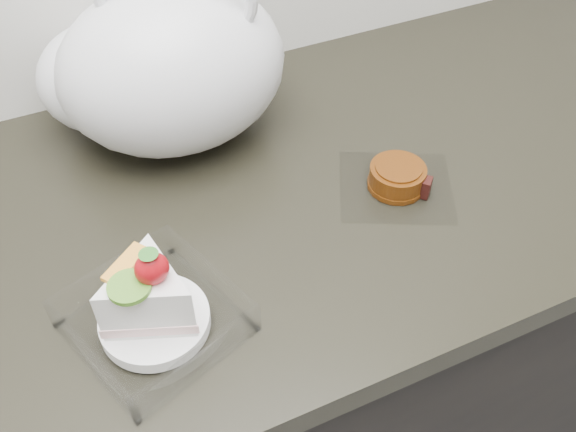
{
  "coord_description": "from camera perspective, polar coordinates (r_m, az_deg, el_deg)",
  "views": [
    {
      "loc": [
        -0.08,
        1.1,
        1.51
      ],
      "look_at": [
        0.15,
        1.6,
        0.94
      ],
      "focal_mm": 40.0,
      "sensor_mm": 36.0,
      "label": 1
    }
  ],
  "objects": [
    {
      "name": "cake_tray",
      "position": [
        0.72,
        -11.99,
        -8.09
      ],
      "size": [
        0.21,
        0.21,
        0.13
      ],
      "rotation": [
        0.0,
        0.0,
        0.33
      ],
      "color": "white",
      "rests_on": "counter"
    },
    {
      "name": "mooncake_wrap",
      "position": [
        0.89,
        9.74,
        3.25
      ],
      "size": [
        0.2,
        0.2,
        0.04
      ],
      "rotation": [
        0.0,
        0.0,
        -0.29
      ],
      "color": "white",
      "rests_on": "counter"
    },
    {
      "name": "counter",
      "position": [
        1.21,
        -8.79,
        -15.54
      ],
      "size": [
        2.04,
        0.64,
        0.9
      ],
      "color": "black",
      "rests_on": "ground"
    },
    {
      "name": "plastic_bag",
      "position": [
        0.92,
        -11.38,
        12.68
      ],
      "size": [
        0.4,
        0.35,
        0.29
      ],
      "rotation": [
        0.0,
        0.0,
        -0.39
      ],
      "color": "white",
      "rests_on": "counter"
    }
  ]
}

